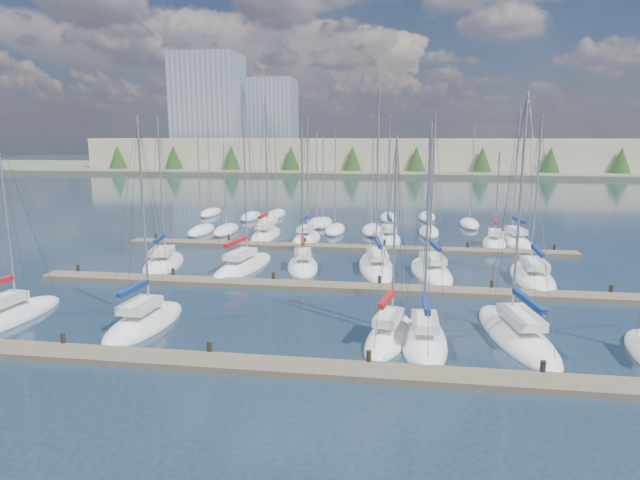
# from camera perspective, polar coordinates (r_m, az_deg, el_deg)

# --- Properties ---
(ground) EXTENTS (400.00, 400.00, 0.00)m
(ground) POSITION_cam_1_polar(r_m,az_deg,el_deg) (82.23, 4.66, 3.39)
(ground) COLOR #223344
(ground) RESTS_ON ground
(dock_near) EXTENTS (44.00, 1.93, 1.10)m
(dock_near) POSITION_cam_1_polar(r_m,az_deg,el_deg) (26.25, -3.90, -13.35)
(dock_near) COLOR #6B5E4C
(dock_near) RESTS_ON ground
(dock_mid) EXTENTS (44.00, 1.93, 1.10)m
(dock_mid) POSITION_cam_1_polar(r_m,az_deg,el_deg) (39.23, 0.43, -4.96)
(dock_mid) COLOR #6B5E4C
(dock_mid) RESTS_ON ground
(dock_far) EXTENTS (44.00, 1.93, 1.10)m
(dock_far) POSITION_cam_1_polar(r_m,az_deg,el_deg) (52.73, 2.52, -0.78)
(dock_far) COLOR #6B5E4C
(dock_far) RESTS_ON ground
(sailboat_l) EXTENTS (4.23, 9.24, 13.40)m
(sailboat_l) POSITION_cam_1_polar(r_m,az_deg,el_deg) (44.33, 11.76, -3.28)
(sailboat_l) COLOR white
(sailboat_l) RESTS_ON ground
(sailboat_a) EXTENTS (3.12, 8.57, 12.10)m
(sailboat_a) POSITION_cam_1_polar(r_m,az_deg,el_deg) (37.76, -30.28, -7.13)
(sailboat_a) COLOR white
(sailboat_a) RESTS_ON ground
(sailboat_n) EXTENTS (2.72, 8.91, 15.85)m
(sailboat_n) POSITION_cam_1_polar(r_m,az_deg,el_deg) (59.29, -5.79, 0.55)
(sailboat_n) COLOR white
(sailboat_n) RESTS_ON ground
(sailboat_q) EXTENTS (3.43, 7.02, 10.12)m
(sailboat_q) POSITION_cam_1_polar(r_m,az_deg,el_deg) (57.44, 18.08, -0.31)
(sailboat_q) COLOR white
(sailboat_q) RESTS_ON ground
(sailboat_d) EXTENTS (3.60, 7.33, 11.78)m
(sailboat_d) POSITION_cam_1_polar(r_m,az_deg,el_deg) (30.08, 7.41, -10.07)
(sailboat_d) COLOR white
(sailboat_d) RESTS_ON ground
(sailboat_p) EXTENTS (3.64, 8.36, 13.74)m
(sailboat_p) POSITION_cam_1_polar(r_m,az_deg,el_deg) (57.55, 7.24, 0.18)
(sailboat_p) COLOR white
(sailboat_p) RESTS_ON ground
(sailboat_r) EXTENTS (3.67, 9.27, 14.64)m
(sailboat_r) POSITION_cam_1_polar(r_m,az_deg,el_deg) (59.40, 19.97, -0.06)
(sailboat_r) COLOR white
(sailboat_r) RESTS_ON ground
(sailboat_e) EXTENTS (2.47, 7.68, 12.37)m
(sailboat_e) POSITION_cam_1_polar(r_m,az_deg,el_deg) (29.78, 11.01, -10.43)
(sailboat_e) COLOR white
(sailboat_e) RESTS_ON ground
(sailboat_m) EXTENTS (3.38, 9.79, 13.29)m
(sailboat_m) POSITION_cam_1_polar(r_m,az_deg,el_deg) (44.86, 21.68, -3.67)
(sailboat_m) COLOR white
(sailboat_m) RESTS_ON ground
(sailboat_f) EXTENTS (4.33, 10.31, 14.06)m
(sailboat_f) POSITION_cam_1_polar(r_m,az_deg,el_deg) (31.94, 20.20, -9.44)
(sailboat_f) COLOR white
(sailboat_f) RESTS_ON ground
(sailboat_i) EXTENTS (4.35, 10.18, 15.82)m
(sailboat_i) POSITION_cam_1_polar(r_m,az_deg,el_deg) (45.39, -8.20, -2.80)
(sailboat_i) COLOR white
(sailboat_i) RESTS_ON ground
(sailboat_k) EXTENTS (4.09, 10.80, 15.64)m
(sailboat_k) POSITION_cam_1_polar(r_m,az_deg,el_deg) (45.19, 6.04, -2.81)
(sailboat_k) COLOR white
(sailboat_k) RESTS_ON ground
(sailboat_j) EXTENTS (3.85, 7.63, 12.43)m
(sailboat_j) POSITION_cam_1_polar(r_m,az_deg,el_deg) (45.08, -1.86, -2.79)
(sailboat_j) COLOR white
(sailboat_j) RESTS_ON ground
(sailboat_h) EXTENTS (4.51, 8.38, 13.36)m
(sailboat_h) POSITION_cam_1_polar(r_m,az_deg,el_deg) (47.91, -16.34, -2.41)
(sailboat_h) COLOR white
(sailboat_h) RESTS_ON ground
(sailboat_c) EXTENTS (3.31, 7.80, 12.85)m
(sailboat_c) POSITION_cam_1_polar(r_m,az_deg,el_deg) (33.47, -18.20, -8.35)
(sailboat_c) COLOR white
(sailboat_c) RESTS_ON ground
(sailboat_o) EXTENTS (3.04, 7.32, 13.58)m
(sailboat_o) POSITION_cam_1_polar(r_m,az_deg,el_deg) (56.82, -1.45, 0.14)
(sailboat_o) COLOR white
(sailboat_o) RESTS_ON ground
(distant_boats) EXTENTS (36.93, 20.75, 13.30)m
(distant_boats) POSITION_cam_1_polar(r_m,az_deg,el_deg) (66.64, 0.01, 1.86)
(distant_boats) COLOR #9EA0A5
(distant_boats) RESTS_ON ground
(shoreline) EXTENTS (400.00, 60.00, 38.00)m
(shoreline) POSITION_cam_1_polar(r_m,az_deg,el_deg) (172.12, 2.20, 9.93)
(shoreline) COLOR #666B51
(shoreline) RESTS_ON ground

